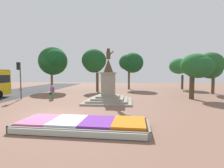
# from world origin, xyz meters

# --- Properties ---
(ground_plane) EXTENTS (74.55, 74.55, 0.00)m
(ground_plane) POSITION_xyz_m (0.00, 0.00, 0.00)
(ground_plane) COLOR brown
(flower_planter) EXTENTS (6.78, 2.82, 0.47)m
(flower_planter) POSITION_xyz_m (2.69, -2.41, 0.21)
(flower_planter) COLOR #38281C
(flower_planter) RESTS_ON ground_plane
(statue_monument) EXTENTS (4.49, 4.49, 5.18)m
(statue_monument) POSITION_xyz_m (3.02, 5.66, 1.02)
(statue_monument) COLOR gray
(statue_monument) RESTS_ON ground_plane
(traffic_light_mid_block) EXTENTS (0.41, 0.30, 3.94)m
(traffic_light_mid_block) POSITION_xyz_m (-6.62, 6.61, 2.70)
(traffic_light_mid_block) COLOR #4C5156
(traffic_light_mid_block) RESTS_ON ground_plane
(pedestrian_with_handbag) EXTENTS (0.68, 0.44, 1.54)m
(pedestrian_with_handbag) POSITION_xyz_m (-3.21, 6.98, 0.85)
(pedestrian_with_handbag) COLOR #338C4C
(pedestrian_with_handbag) RESTS_ON ground_plane
(park_tree_far_left) EXTENTS (3.55, 3.45, 5.25)m
(park_tree_far_left) POSITION_xyz_m (13.64, 19.80, 3.84)
(park_tree_far_left) COLOR #4C3823
(park_tree_far_left) RESTS_ON ground_plane
(park_tree_behind_statue) EXTENTS (3.70, 3.86, 6.39)m
(park_tree_behind_statue) POSITION_xyz_m (-0.28, 15.23, 4.55)
(park_tree_behind_statue) COLOR #4C3823
(park_tree_behind_statue) RESTS_ON ground_plane
(park_tree_far_right) EXTENTS (4.50, 4.20, 6.70)m
(park_tree_far_right) POSITION_xyz_m (-6.47, 14.63, 4.58)
(park_tree_far_right) COLOR brown
(park_tree_far_right) RESTS_ON ground_plane
(park_tree_street_side) EXTENTS (3.37, 3.41, 4.86)m
(park_tree_street_side) POSITION_xyz_m (12.15, 8.38, 3.51)
(park_tree_street_side) COLOR #4C3823
(park_tree_street_side) RESTS_ON ground_plane
(park_tree_mid_canopy) EXTENTS (3.63, 3.59, 5.44)m
(park_tree_mid_canopy) POSITION_xyz_m (15.60, 13.09, 3.67)
(park_tree_mid_canopy) COLOR brown
(park_tree_mid_canopy) RESTS_ON ground_plane
(park_tree_distant) EXTENTS (4.07, 4.00, 6.13)m
(park_tree_distant) POSITION_xyz_m (5.28, 18.81, 4.50)
(park_tree_distant) COLOR brown
(park_tree_distant) RESTS_ON ground_plane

